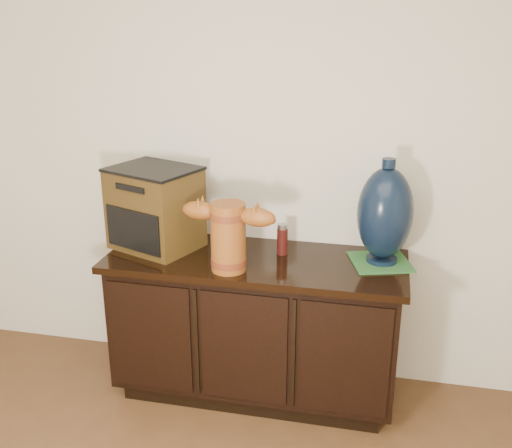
% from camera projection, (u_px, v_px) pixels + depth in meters
% --- Properties ---
extents(sideboard, '(1.46, 0.56, 0.75)m').
position_uv_depth(sideboard, '(256.00, 325.00, 3.04)').
color(sideboard, black).
rests_on(sideboard, ground).
extents(terracotta_vessel, '(0.46, 0.19, 0.32)m').
position_uv_depth(terracotta_vessel, '(228.00, 233.00, 2.73)').
color(terracotta_vessel, '#9A521C').
rests_on(terracotta_vessel, sideboard).
extents(tv_radio, '(0.50, 0.46, 0.41)m').
position_uv_depth(tv_radio, '(155.00, 208.00, 2.99)').
color(tv_radio, '#422D10').
rests_on(tv_radio, sideboard).
extents(green_mat, '(0.34, 0.34, 0.01)m').
position_uv_depth(green_mat, '(380.00, 262.00, 2.86)').
color(green_mat, '#2C632D').
rests_on(green_mat, sideboard).
extents(lamp_base, '(0.32, 0.32, 0.50)m').
position_uv_depth(lamp_base, '(385.00, 214.00, 2.78)').
color(lamp_base, black).
rests_on(lamp_base, green_mat).
extents(spray_can, '(0.05, 0.05, 0.16)m').
position_uv_depth(spray_can, '(282.00, 239.00, 2.94)').
color(spray_can, '#57130E').
rests_on(spray_can, sideboard).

